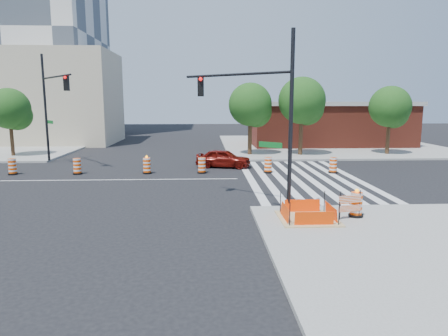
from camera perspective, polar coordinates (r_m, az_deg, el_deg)
The scene contains 22 objects.
ground at distance 24.61m, azimuth -14.57°, elevation -1.64°, with size 120.00×120.00×0.00m, color black.
sidewalk_ne at distance 43.83m, azimuth 14.48°, elevation 3.23°, with size 22.00×22.00×0.15m, color gray.
crosswalk_east at distance 24.79m, azimuth 11.04°, elevation -1.42°, with size 6.75×13.50×0.01m.
lane_centerline at distance 24.61m, azimuth -14.57°, elevation -1.63°, with size 14.00×0.12×0.01m, color silver.
excavation_pit at distance 15.78m, azimuth 11.88°, elevation -6.90°, with size 2.20×2.20×0.90m.
brick_storefront at distance 43.65m, azimuth 14.60°, elevation 6.16°, with size 16.50×8.50×4.60m.
beige_midrise at distance 48.73m, azimuth -23.54°, elevation 9.15°, with size 14.00×10.00×10.00m, color #C1B494.
red_coupe at distance 28.22m, azimuth -0.08°, elevation 1.41°, with size 1.54×3.84×1.31m, color #620D08.
signal_pole_se at distance 16.72m, azimuth 4.93°, elevation 8.86°, with size 4.30×3.56×7.22m.
signal_pole_nw at distance 31.52m, azimuth -23.43°, elevation 9.16°, with size 3.69×4.89×7.93m.
pit_drum at distance 16.51m, azimuth 18.37°, elevation -5.05°, with size 0.57×0.57×1.12m.
barricade at distance 16.07m, azimuth 17.55°, elevation -4.86°, with size 0.93×0.25×1.11m.
tree_north_b at distance 37.56m, azimuth -28.23°, elevation 7.18°, with size 3.37×3.37×5.72m.
tree_north_c at distance 34.08m, azimuth 3.84°, elevation 8.68°, with size 3.71×3.64×6.19m.
tree_north_d at distance 34.38m, azimuth 11.11°, elevation 9.06°, with size 3.92×3.92×6.66m.
tree_north_e at distance 37.13m, azimuth 22.64°, elevation 7.78°, with size 3.52×3.49×5.94m.
median_drum_1 at distance 28.79m, azimuth -27.98°, elevation 0.10°, with size 0.60×0.60×1.02m.
median_drum_2 at distance 27.24m, azimuth -20.23°, elevation 0.15°, with size 0.60×0.60×1.02m.
median_drum_3 at distance 26.27m, azimuth -10.95°, elevation 0.27°, with size 0.60×0.60×1.18m.
median_drum_4 at distance 25.97m, azimuth -3.18°, elevation 0.30°, with size 0.60×0.60×1.02m.
median_drum_5 at distance 26.24m, azimuth 6.31°, elevation 0.35°, with size 0.60×0.60×1.02m.
median_drum_6 at distance 26.92m, azimuth 15.32°, elevation 0.30°, with size 0.60×0.60×1.02m.
Camera 1 is at (5.08, -23.64, 4.62)m, focal length 32.00 mm.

